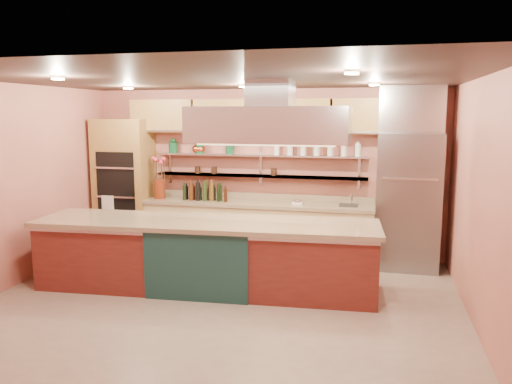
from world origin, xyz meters
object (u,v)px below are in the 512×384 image
(kitchen_scale, at_px, (298,201))
(copper_kettle, at_px, (197,149))
(green_canister, at_px, (230,149))
(flower_vase, at_px, (159,189))
(island, at_px, (206,255))
(refrigerator, at_px, (407,201))

(kitchen_scale, height_order, copper_kettle, copper_kettle)
(copper_kettle, xyz_separation_m, green_canister, (0.60, 0.00, 0.01))
(green_canister, bearing_deg, flower_vase, -169.77)
(copper_kettle, distance_m, green_canister, 0.60)
(green_canister, bearing_deg, island, -84.07)
(flower_vase, height_order, kitchen_scale, flower_vase)
(kitchen_scale, distance_m, copper_kettle, 1.98)
(flower_vase, bearing_deg, green_canister, 10.23)
(kitchen_scale, xyz_separation_m, green_canister, (-1.20, 0.22, 0.82))
(refrigerator, distance_m, green_canister, 3.01)
(green_canister, bearing_deg, kitchen_scale, -10.38)
(copper_kettle, bearing_deg, kitchen_scale, -6.98)
(island, distance_m, kitchen_scale, 2.00)
(flower_vase, bearing_deg, kitchen_scale, 0.00)
(refrigerator, xyz_separation_m, island, (-2.71, -1.65, -0.57))
(refrigerator, bearing_deg, green_canister, 175.48)
(flower_vase, distance_m, kitchen_scale, 2.42)
(refrigerator, bearing_deg, copper_kettle, 176.25)
(refrigerator, relative_size, kitchen_scale, 12.45)
(refrigerator, distance_m, island, 3.23)
(island, height_order, copper_kettle, copper_kettle)
(copper_kettle, height_order, green_canister, green_canister)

